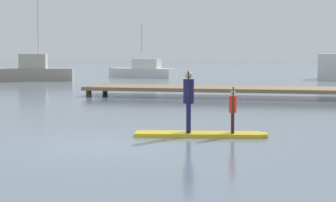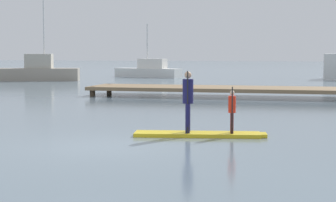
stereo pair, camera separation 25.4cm
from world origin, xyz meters
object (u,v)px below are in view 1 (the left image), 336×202
(motor_boat_small_navy, at_px, (33,71))
(fishing_boat_green_midground, at_px, (143,71))
(paddleboard_near, at_px, (201,134))
(paddler_adult, at_px, (189,97))
(paddler_child_solo, at_px, (233,109))

(motor_boat_small_navy, bearing_deg, fishing_boat_green_midground, 47.68)
(paddleboard_near, distance_m, paddler_adult, 1.06)
(paddler_child_solo, relative_size, fishing_boat_green_midground, 0.20)
(paddler_adult, relative_size, paddler_child_solo, 1.33)
(motor_boat_small_navy, bearing_deg, paddler_child_solo, -55.50)
(paddleboard_near, xyz_separation_m, fishing_boat_green_midground, (-10.92, 34.71, 0.54))
(paddler_adult, relative_size, fishing_boat_green_midground, 0.27)
(paddler_adult, xyz_separation_m, fishing_boat_green_midground, (-10.59, 34.77, -0.47))
(paddler_child_solo, bearing_deg, fishing_boat_green_midground, 108.81)
(fishing_boat_green_midground, height_order, motor_boat_small_navy, motor_boat_small_navy)
(fishing_boat_green_midground, distance_m, motor_boat_small_navy, 10.15)
(fishing_boat_green_midground, relative_size, motor_boat_small_navy, 0.96)
(paddler_adult, height_order, paddler_child_solo, paddler_adult)
(paddleboard_near, relative_size, motor_boat_small_navy, 0.56)
(fishing_boat_green_midground, bearing_deg, paddler_adult, -73.06)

